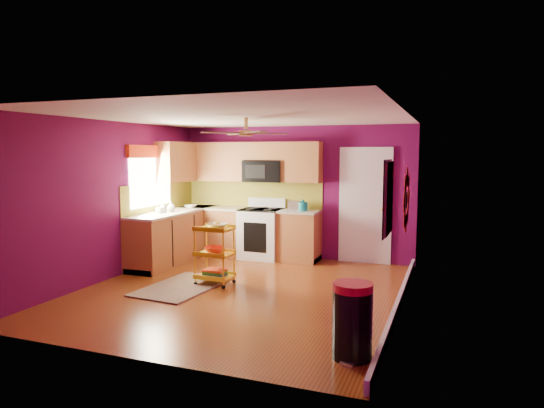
% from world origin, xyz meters
% --- Properties ---
extents(ground, '(5.00, 5.00, 0.00)m').
position_xyz_m(ground, '(0.00, 0.00, 0.00)').
color(ground, '#652C0F').
rests_on(ground, ground).
extents(room_envelope, '(4.54, 5.04, 2.52)m').
position_xyz_m(room_envelope, '(0.03, 0.00, 1.63)').
color(room_envelope, '#5D0A45').
rests_on(room_envelope, ground).
extents(lower_cabinets, '(2.81, 2.31, 0.94)m').
position_xyz_m(lower_cabinets, '(-1.35, 1.82, 0.43)').
color(lower_cabinets, brown).
rests_on(lower_cabinets, ground).
extents(electric_range, '(0.76, 0.66, 1.13)m').
position_xyz_m(electric_range, '(-0.55, 2.17, 0.48)').
color(electric_range, white).
rests_on(electric_range, ground).
extents(upper_cabinetry, '(2.80, 2.30, 1.26)m').
position_xyz_m(upper_cabinetry, '(-1.24, 2.17, 1.80)').
color(upper_cabinetry, brown).
rests_on(upper_cabinetry, ground).
extents(left_window, '(0.08, 1.35, 1.08)m').
position_xyz_m(left_window, '(-2.22, 1.05, 1.74)').
color(left_window, white).
rests_on(left_window, ground).
extents(panel_door, '(0.95, 0.11, 2.15)m').
position_xyz_m(panel_door, '(1.35, 2.47, 1.02)').
color(panel_door, white).
rests_on(panel_door, ground).
extents(right_wall_art, '(0.04, 2.74, 1.04)m').
position_xyz_m(right_wall_art, '(2.23, -0.34, 1.44)').
color(right_wall_art, black).
rests_on(right_wall_art, ground).
extents(ceiling_fan, '(1.01, 1.01, 0.26)m').
position_xyz_m(ceiling_fan, '(0.00, 0.20, 2.29)').
color(ceiling_fan, '#BF8C3F').
rests_on(ceiling_fan, ground).
extents(shag_rug, '(1.02, 1.55, 0.02)m').
position_xyz_m(shag_rug, '(-0.91, -0.14, 0.01)').
color(shag_rug, black).
rests_on(shag_rug, ground).
extents(rolling_cart, '(0.56, 0.42, 0.97)m').
position_xyz_m(rolling_cart, '(-0.52, 0.19, 0.50)').
color(rolling_cart, yellow).
rests_on(rolling_cart, ground).
extents(trash_can, '(0.49, 0.49, 0.75)m').
position_xyz_m(trash_can, '(1.95, -1.73, 0.37)').
color(trash_can, black).
rests_on(trash_can, ground).
extents(teal_kettle, '(0.18, 0.18, 0.21)m').
position_xyz_m(teal_kettle, '(0.26, 2.19, 1.02)').
color(teal_kettle, teal).
rests_on(teal_kettle, lower_cabinets).
extents(toaster, '(0.22, 0.15, 0.18)m').
position_xyz_m(toaster, '(0.10, 2.20, 1.03)').
color(toaster, beige).
rests_on(toaster, lower_cabinets).
extents(soap_bottle_a, '(0.09, 0.09, 0.19)m').
position_xyz_m(soap_bottle_a, '(-1.97, 1.03, 1.04)').
color(soap_bottle_a, '#EA3F72').
rests_on(soap_bottle_a, lower_cabinets).
extents(soap_bottle_b, '(0.15, 0.15, 0.19)m').
position_xyz_m(soap_bottle_b, '(-1.94, 1.24, 1.03)').
color(soap_bottle_b, white).
rests_on(soap_bottle_b, lower_cabinets).
extents(counter_dish, '(0.23, 0.23, 0.06)m').
position_xyz_m(counter_dish, '(-1.92, 1.90, 0.97)').
color(counter_dish, white).
rests_on(counter_dish, lower_cabinets).
extents(counter_cup, '(0.14, 0.14, 0.11)m').
position_xyz_m(counter_cup, '(-2.01, 0.97, 0.99)').
color(counter_cup, white).
rests_on(counter_cup, lower_cabinets).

